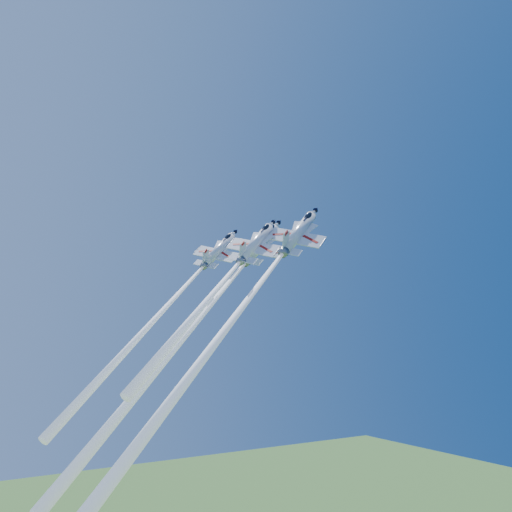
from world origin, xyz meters
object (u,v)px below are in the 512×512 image
jet_left (165,308)px  jet_slot (218,287)px  jet_lead (198,320)px  jet_right (234,317)px

jet_left → jet_slot: size_ratio=1.19×
jet_lead → jet_right: 12.94m
jet_left → jet_slot: 11.81m
jet_left → jet_right: size_ratio=0.77×
jet_left → jet_slot: jet_slot is taller
jet_slot → jet_lead: bearing=148.3°
jet_left → jet_right: bearing=-20.8°
jet_right → jet_left: bearing=159.2°
jet_lead → jet_right: size_ratio=0.99×
jet_right → jet_slot: bearing=139.3°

